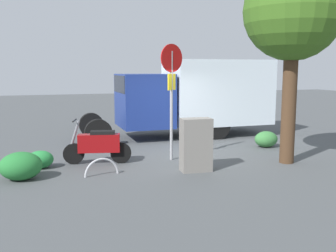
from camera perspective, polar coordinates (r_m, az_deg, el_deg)
name	(u,v)px	position (r m, az deg, el deg)	size (l,w,h in m)	color
ground_plane	(189,154)	(11.51, 3.18, -4.21)	(60.00, 60.00, 0.00)	#484B4D
box_truck_near	(194,94)	(14.56, 3.89, 4.75)	(7.11, 2.30, 2.87)	black
motorcycle	(99,145)	(10.44, -10.28, -2.72)	(1.78, 0.71, 1.20)	black
stop_sign	(172,84)	(10.50, 0.53, 6.33)	(0.71, 0.33, 3.19)	#9E9EA3
street_tree	(293,13)	(10.77, 18.10, 15.65)	(2.57, 2.57, 5.29)	#47301E
utility_cabinet	(196,145)	(9.52, 4.18, -2.81)	(0.75, 0.42, 1.32)	slate
bike_rack_hoop	(102,175)	(9.38, -9.81, -7.23)	(0.85, 0.85, 0.05)	#B7B7BC
shrub_near_sign	(40,160)	(10.36, -18.48, -4.76)	(0.67, 0.55, 0.46)	#27823C
shrub_mid_verge	(21,166)	(9.42, -21.04, -5.57)	(0.95, 0.78, 0.65)	#257231
shrub_by_tree	(266,139)	(12.90, 14.37, -1.91)	(0.77, 0.63, 0.52)	#37763A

